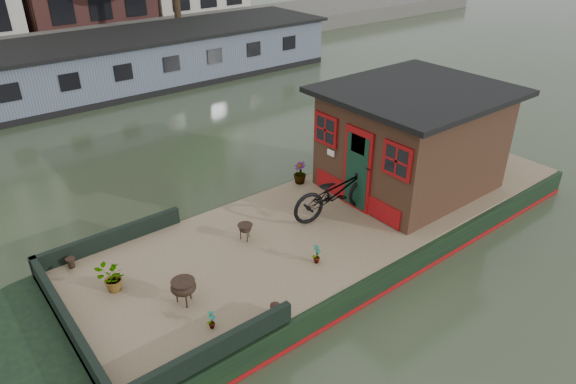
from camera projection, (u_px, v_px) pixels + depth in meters
ground at (340, 237)px, 11.70m from camera, size 120.00×120.00×0.00m
houseboat_hull at (294, 248)px, 10.84m from camera, size 14.01×4.02×0.60m
houseboat_deck at (341, 214)px, 11.40m from camera, size 11.80×3.80×0.05m
bow_bulwark at (120, 301)px, 8.55m from camera, size 3.00×4.00×0.35m
cabin at (412, 138)px, 11.98m from camera, size 4.00×3.50×2.42m
bicycle at (336, 192)px, 11.08m from camera, size 2.22×1.03×1.12m
potted_plant_a at (317, 254)px, 9.68m from camera, size 0.26×0.23×0.41m
potted_plant_c at (112, 279)px, 8.93m from camera, size 0.59×0.55×0.53m
potted_plant_d at (300, 173)px, 12.53m from camera, size 0.32×0.32×0.55m
potted_plant_e at (211, 320)px, 8.16m from camera, size 0.22×0.20×0.34m
brazier_front at (184, 292)px, 8.67m from camera, size 0.45×0.45×0.46m
brazier_rear at (245, 232)px, 10.39m from camera, size 0.43×0.43×0.35m
bollard_port at (71, 263)px, 9.60m from camera, size 0.18×0.18×0.20m
bollard_stbd at (275, 309)px, 8.48m from camera, size 0.17×0.17×0.19m
far_houseboat at (105, 67)px, 20.88m from camera, size 20.40×4.40×2.11m
quay at (58, 50)px, 25.61m from camera, size 60.00×6.00×0.90m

